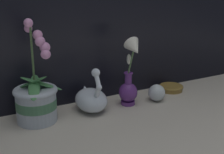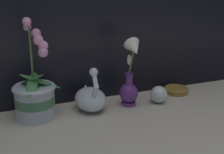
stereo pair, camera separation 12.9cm
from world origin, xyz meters
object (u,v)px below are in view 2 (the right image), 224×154
(orchid_potted_plant, at_px, (35,96))
(glass_sphere, at_px, (159,94))
(blue_vase, at_px, (130,80))
(swan_figurine, at_px, (90,98))
(amber_dish, at_px, (176,90))

(orchid_potted_plant, distance_m, glass_sphere, 0.53)
(blue_vase, bearing_deg, swan_figurine, 170.40)
(amber_dish, bearing_deg, swan_figurine, -175.65)
(swan_figurine, xyz_separation_m, amber_dish, (0.44, 0.03, -0.04))
(blue_vase, xyz_separation_m, glass_sphere, (0.13, -0.01, -0.08))
(blue_vase, xyz_separation_m, amber_dish, (0.27, 0.06, -0.10))
(glass_sphere, bearing_deg, blue_vase, 174.55)
(orchid_potted_plant, xyz_separation_m, amber_dish, (0.66, 0.03, -0.08))
(glass_sphere, bearing_deg, swan_figurine, 172.22)
(blue_vase, height_order, amber_dish, blue_vase)
(blue_vase, relative_size, glass_sphere, 4.00)
(blue_vase, relative_size, amber_dish, 2.57)
(swan_figurine, distance_m, glass_sphere, 0.30)
(orchid_potted_plant, bearing_deg, glass_sphere, -5.04)
(orchid_potted_plant, bearing_deg, blue_vase, -4.90)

